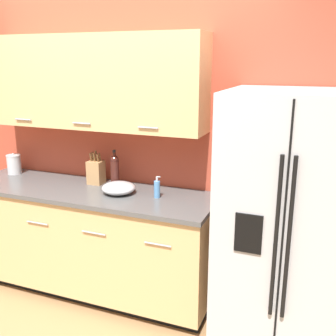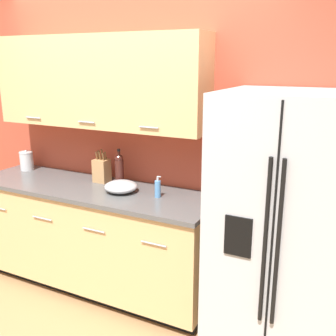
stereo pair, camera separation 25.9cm
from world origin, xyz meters
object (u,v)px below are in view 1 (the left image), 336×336
knife_block (96,172)px  soap_dispenser (157,189)px  steel_canister (14,164)px  refrigerator (288,226)px  mixing_bowl (119,188)px  wine_bottle (115,170)px

knife_block → soap_dispenser: size_ratio=1.69×
soap_dispenser → steel_canister: 1.51m
refrigerator → steel_canister: refrigerator is taller
knife_block → mixing_bowl: 0.35m
knife_block → steel_canister: knife_block is taller
refrigerator → soap_dispenser: (-0.98, 0.11, 0.11)m
soap_dispenser → steel_canister: steel_canister is taller
refrigerator → soap_dispenser: bearing=173.9°
soap_dispenser → mixing_bowl: size_ratio=0.65×
refrigerator → knife_block: (-1.61, 0.24, 0.15)m
mixing_bowl → refrigerator: bearing=-3.7°
knife_block → steel_canister: bearing=-179.5°
knife_block → soap_dispenser: 0.64m
wine_bottle → knife_block: bearing=178.8°
knife_block → steel_canister: size_ratio=1.48×
steel_canister → soap_dispenser: bearing=-5.0°
refrigerator → mixing_bowl: 1.31m
refrigerator → wine_bottle: size_ratio=5.73×
refrigerator → soap_dispenser: 1.00m
steel_canister → wine_bottle: bearing=0.2°
wine_bottle → steel_canister: (-1.06, -0.00, -0.05)m
refrigerator → soap_dispenser: refrigerator is taller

